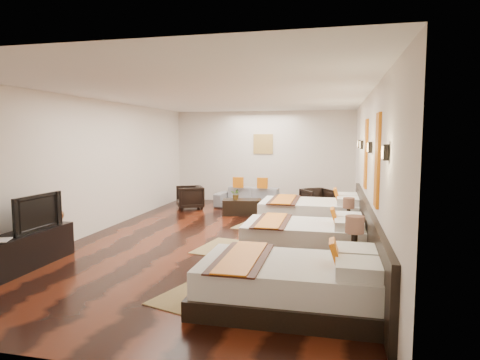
% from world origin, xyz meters
% --- Properties ---
extents(floor, '(5.50, 9.50, 0.01)m').
position_xyz_m(floor, '(0.00, 0.00, 0.00)').
color(floor, black).
rests_on(floor, ground).
extents(ceiling, '(5.50, 9.50, 0.01)m').
position_xyz_m(ceiling, '(0.00, 0.00, 2.80)').
color(ceiling, white).
rests_on(ceiling, floor).
extents(back_wall, '(5.50, 0.01, 2.80)m').
position_xyz_m(back_wall, '(0.00, 4.75, 1.40)').
color(back_wall, silver).
rests_on(back_wall, floor).
extents(left_wall, '(0.01, 9.50, 2.80)m').
position_xyz_m(left_wall, '(-2.75, 0.00, 1.40)').
color(left_wall, silver).
rests_on(left_wall, floor).
extents(right_wall, '(0.01, 9.50, 2.80)m').
position_xyz_m(right_wall, '(2.75, 0.00, 1.40)').
color(right_wall, silver).
rests_on(right_wall, floor).
extents(headboard_panel, '(0.08, 6.60, 0.90)m').
position_xyz_m(headboard_panel, '(2.71, -0.80, 0.45)').
color(headboard_panel, black).
rests_on(headboard_panel, floor).
extents(bed_near, '(2.22, 1.39, 0.85)m').
position_xyz_m(bed_near, '(1.70, -3.08, 0.29)').
color(bed_near, black).
rests_on(bed_near, floor).
extents(bed_mid, '(2.15, 1.35, 0.82)m').
position_xyz_m(bed_mid, '(1.70, -0.74, 0.28)').
color(bed_mid, black).
rests_on(bed_mid, floor).
extents(bed_far, '(2.34, 1.47, 0.89)m').
position_xyz_m(bed_far, '(1.70, 1.46, 0.31)').
color(bed_far, black).
rests_on(bed_far, floor).
extents(nightstand_a, '(0.48, 0.48, 0.95)m').
position_xyz_m(nightstand_a, '(2.44, -2.09, 0.33)').
color(nightstand_a, black).
rests_on(nightstand_a, floor).
extents(nightstand_b, '(0.42, 0.42, 0.83)m').
position_xyz_m(nightstand_b, '(2.44, 0.46, 0.29)').
color(nightstand_b, black).
rests_on(nightstand_b, floor).
extents(jute_mat_near, '(1.08, 1.37, 0.01)m').
position_xyz_m(jute_mat_near, '(0.46, -2.96, 0.01)').
color(jute_mat_near, olive).
rests_on(jute_mat_near, floor).
extents(jute_mat_mid, '(0.95, 1.31, 0.01)m').
position_xyz_m(jute_mat_mid, '(0.18, -0.69, 0.01)').
color(jute_mat_mid, olive).
rests_on(jute_mat_mid, floor).
extents(jute_mat_far, '(1.00, 1.34, 0.01)m').
position_xyz_m(jute_mat_far, '(0.44, 1.35, 0.01)').
color(jute_mat_far, olive).
rests_on(jute_mat_far, floor).
extents(tv_console, '(0.50, 1.80, 0.55)m').
position_xyz_m(tv_console, '(-2.50, -2.51, 0.28)').
color(tv_console, black).
rests_on(tv_console, floor).
extents(tv, '(0.18, 1.00, 0.57)m').
position_xyz_m(tv, '(-2.45, -2.32, 0.84)').
color(tv, black).
rests_on(tv, tv_console).
extents(figurine, '(0.41, 0.41, 0.37)m').
position_xyz_m(figurine, '(-2.50, -1.80, 0.73)').
color(figurine, brown).
rests_on(figurine, tv_console).
extents(sofa, '(2.05, 1.01, 0.57)m').
position_xyz_m(sofa, '(-0.16, 3.56, 0.29)').
color(sofa, slate).
rests_on(sofa, floor).
extents(armchair_left, '(0.96, 0.95, 0.65)m').
position_xyz_m(armchair_left, '(-1.79, 3.04, 0.32)').
color(armchair_left, black).
rests_on(armchair_left, floor).
extents(armchair_right, '(0.98, 0.98, 0.65)m').
position_xyz_m(armchair_right, '(1.72, 3.17, 0.33)').
color(armchair_right, black).
rests_on(armchair_right, floor).
extents(coffee_table, '(1.08, 0.70, 0.40)m').
position_xyz_m(coffee_table, '(-0.16, 2.51, 0.20)').
color(coffee_table, black).
rests_on(coffee_table, floor).
extents(table_plant, '(0.31, 0.28, 0.28)m').
position_xyz_m(table_plant, '(-0.30, 2.43, 0.54)').
color(table_plant, '#246220').
rests_on(table_plant, coffee_table).
extents(orange_panel_a, '(0.04, 0.40, 1.30)m').
position_xyz_m(orange_panel_a, '(2.73, -1.90, 1.70)').
color(orange_panel_a, '#D86014').
rests_on(orange_panel_a, right_wall).
extents(orange_panel_b, '(0.04, 0.40, 1.30)m').
position_xyz_m(orange_panel_b, '(2.73, 0.30, 1.70)').
color(orange_panel_b, '#D86014').
rests_on(orange_panel_b, right_wall).
extents(sconce_near, '(0.07, 0.12, 0.18)m').
position_xyz_m(sconce_near, '(2.70, -3.00, 1.85)').
color(sconce_near, black).
rests_on(sconce_near, right_wall).
extents(sconce_mid, '(0.07, 0.12, 0.18)m').
position_xyz_m(sconce_mid, '(2.70, -0.80, 1.85)').
color(sconce_mid, black).
rests_on(sconce_mid, right_wall).
extents(sconce_far, '(0.07, 0.12, 0.18)m').
position_xyz_m(sconce_far, '(2.70, 1.40, 1.85)').
color(sconce_far, black).
rests_on(sconce_far, right_wall).
extents(sconce_lounge, '(0.07, 0.12, 0.18)m').
position_xyz_m(sconce_lounge, '(2.70, 2.30, 1.85)').
color(sconce_lounge, black).
rests_on(sconce_lounge, right_wall).
extents(gold_artwork, '(0.60, 0.04, 0.60)m').
position_xyz_m(gold_artwork, '(0.00, 4.73, 1.80)').
color(gold_artwork, '#AD873F').
rests_on(gold_artwork, back_wall).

